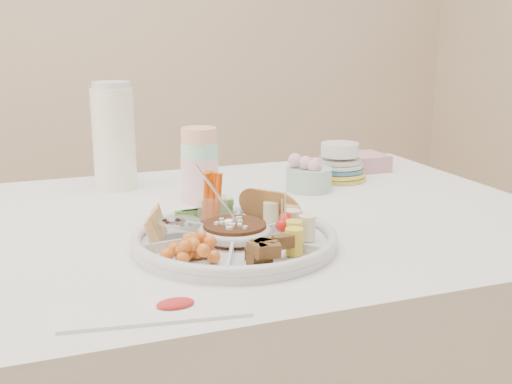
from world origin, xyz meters
name	(u,v)px	position (x,y,z in m)	size (l,w,h in m)	color
dining_table	(215,376)	(0.00, 0.00, 0.38)	(1.52, 1.02, 0.76)	white
party_tray	(235,235)	(-0.01, -0.19, 0.78)	(0.38, 0.38, 0.04)	silver
bean_dip	(235,232)	(-0.01, -0.19, 0.79)	(0.12, 0.12, 0.04)	black
tortillas	(270,208)	(0.09, -0.11, 0.80)	(0.11, 0.11, 0.06)	#AE8944
carrot_cucumber	(206,198)	(-0.03, -0.06, 0.82)	(0.12, 0.12, 0.11)	#E95208
pita_raisins	(166,224)	(-0.13, -0.14, 0.80)	(0.11, 0.11, 0.06)	#E3A870
cherries	(193,248)	(-0.11, -0.27, 0.79)	(0.10, 0.10, 0.04)	orange
granola_chunks	(269,249)	(0.01, -0.32, 0.79)	(0.09, 0.09, 0.04)	brown
banana_tomato	(304,217)	(0.11, -0.24, 0.82)	(0.10, 0.10, 0.08)	#FFDD8B
cup_stack	(199,150)	(0.02, 0.15, 0.88)	(0.09, 0.09, 0.24)	#B7D8AE
thermos	(114,135)	(-0.15, 0.35, 0.90)	(0.11, 0.11, 0.28)	white
flower_bowl	(309,174)	(0.30, 0.16, 0.80)	(0.12, 0.12, 0.09)	#A3B7AC
napkin_stack	(361,162)	(0.54, 0.32, 0.78)	(0.14, 0.12, 0.05)	#CF969E
plate_stack	(339,163)	(0.43, 0.23, 0.80)	(0.14, 0.14, 0.09)	gold
placemat	(155,310)	(-0.21, -0.42, 0.76)	(0.27, 0.09, 0.01)	white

